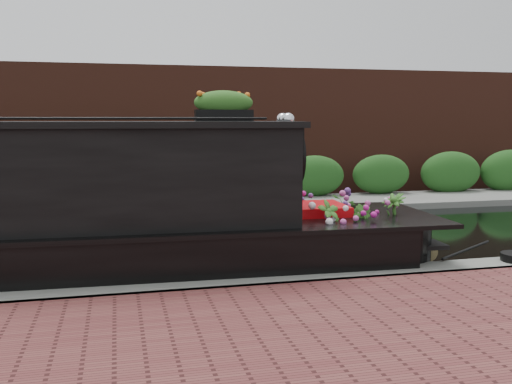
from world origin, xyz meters
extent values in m
plane|color=black|center=(0.00, 0.00, 0.00)|extent=(80.00, 80.00, 0.00)
cube|color=slate|center=(0.00, -3.30, 0.00)|extent=(40.00, 0.60, 0.50)
cube|color=slate|center=(0.00, 4.20, 0.00)|extent=(40.00, 2.40, 0.34)
cube|color=#20501A|center=(0.00, 5.10, 0.00)|extent=(40.00, 1.10, 2.80)
cube|color=#4D251A|center=(0.00, 7.20, 0.00)|extent=(40.00, 1.00, 8.00)
cube|color=red|center=(1.26, -1.97, 1.55)|extent=(0.14, 1.90, 1.47)
cube|color=black|center=(-0.18, -2.93, 1.63)|extent=(0.98, 0.07, 0.60)
cube|color=red|center=(1.83, -1.97, 0.76)|extent=(0.91, 1.01, 0.54)
sphere|color=silver|center=(1.28, -2.12, 2.40)|extent=(0.20, 0.20, 0.20)
sphere|color=silver|center=(1.28, -1.81, 2.40)|extent=(0.20, 0.20, 0.20)
cube|color=black|center=(0.30, -1.97, 2.46)|extent=(0.88, 0.32, 0.18)
ellipsoid|color=orange|center=(0.30, -1.97, 2.68)|extent=(0.96, 0.32, 0.26)
imported|color=#326923|center=(1.76, -2.67, 0.84)|extent=(0.43, 0.35, 0.71)
imported|color=#326923|center=(2.36, -2.58, 0.79)|extent=(0.41, 0.43, 0.60)
imported|color=#326923|center=(2.64, -1.29, 0.78)|extent=(0.61, 0.56, 0.58)
imported|color=#326923|center=(2.98, -2.33, 0.86)|extent=(0.53, 0.53, 0.73)
imported|color=#326923|center=(1.75, -1.15, 0.83)|extent=(0.36, 0.42, 0.67)
cylinder|color=olive|center=(3.78, -1.97, 0.16)|extent=(0.33, 0.36, 0.33)
camera|label=1|loc=(-1.31, -10.60, 2.40)|focal=40.00mm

